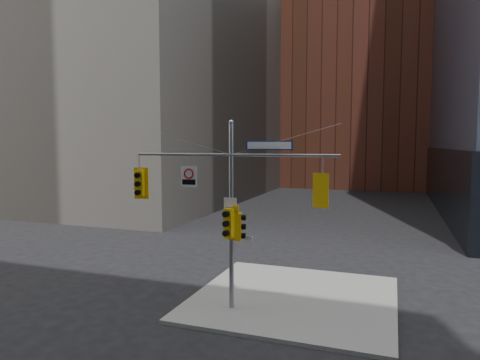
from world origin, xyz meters
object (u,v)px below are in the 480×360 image
Objects in this scene: traffic_light_pole_front at (229,223)px; regulatory_sign_arm at (189,176)px; traffic_light_west_arm at (140,183)px; traffic_light_pole_side at (240,227)px; traffic_light_east_arm at (322,190)px; street_sign_blade at (269,145)px; signal_assembly at (231,197)px.

regulatory_sign_arm is at bearing -177.79° from traffic_light_pole_front.
traffic_light_pole_front is (4.00, -0.28, -1.32)m from traffic_light_west_arm.
traffic_light_pole_side is 2.79m from regulatory_sign_arm.
traffic_light_west_arm reaches higher than traffic_light_pole_side.
regulatory_sign_arm is (-5.15, -0.02, 0.38)m from traffic_light_east_arm.
traffic_light_west_arm is 1.07× the size of traffic_light_east_arm.
traffic_light_west_arm is at bearing 175.62° from street_sign_blade.
regulatory_sign_arm is at bearing 79.96° from traffic_light_pole_side.
signal_assembly is 6.04× the size of traffic_light_pole_front.
traffic_light_pole_side is at bearing 2.74° from signal_assembly.
traffic_light_west_arm is at bearing 79.01° from traffic_light_pole_side.
signal_assembly reaches higher than regulatory_sign_arm.
signal_assembly is at bearing -9.89° from traffic_light_west_arm.
regulatory_sign_arm is at bearing 176.14° from street_sign_blade.
traffic_light_east_arm is 0.91× the size of traffic_light_pole_front.
traffic_light_east_arm is at bearing -101.28° from traffic_light_pole_side.
signal_assembly is 6.63× the size of traffic_light_east_arm.
regulatory_sign_arm is (-1.75, 0.25, 1.70)m from traffic_light_pole_front.
signal_assembly is 1.91m from regulatory_sign_arm.
traffic_light_west_arm reaches higher than traffic_light_east_arm.
traffic_light_west_arm reaches higher than traffic_light_pole_front.
signal_assembly is at bearing 175.84° from street_sign_blade.
traffic_light_west_arm is at bearing -173.79° from traffic_light_pole_front.
traffic_light_pole_side is at bearing 51.44° from traffic_light_pole_front.
traffic_light_pole_front is 2.45m from regulatory_sign_arm.
street_sign_blade is (-1.93, 0.00, 1.55)m from traffic_light_east_arm.
traffic_light_east_arm is 2.48m from street_sign_blade.
traffic_light_pole_front is (0.00, -0.27, -0.94)m from signal_assembly.
street_sign_blade reaches higher than traffic_light_pole_side.
traffic_light_pole_side is 1.27× the size of regulatory_sign_arm.
traffic_light_pole_side is 0.61× the size of street_sign_blade.
regulatory_sign_arm is (2.25, -0.03, 0.38)m from traffic_light_west_arm.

